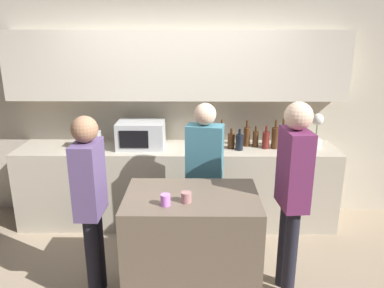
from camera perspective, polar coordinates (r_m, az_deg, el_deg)
The scene contains 19 objects.
back_wall at distance 4.36m, azimuth -2.25°, elevation 8.30°, with size 6.40×0.40×2.70m.
back_counter at distance 4.40m, azimuth -2.26°, elevation -6.26°, with size 3.60×0.62×0.92m.
kitchen_island at distance 3.22m, azimuth -0.05°, elevation -15.42°, with size 1.07×0.71×0.94m.
microwave at distance 4.23m, azimuth -7.78°, elevation 1.43°, with size 0.52×0.39×0.30m.
toaster at distance 4.38m, azimuth -15.55°, elevation 0.67°, with size 0.26×0.16×0.18m.
potted_plant at distance 4.39m, azimuth 18.45°, elevation 1.90°, with size 0.14×0.14×0.40m.
bottle_0 at distance 4.22m, azimuth 4.50°, elevation 1.10°, with size 0.06×0.06×0.32m.
bottle_1 at distance 4.21m, azimuth 6.00°, elevation 0.51°, with size 0.08×0.08×0.23m.
bottle_2 at distance 4.15m, azimuth 7.22°, elevation 0.30°, with size 0.08×0.08×0.24m.
bottle_3 at distance 4.30m, azimuth 8.34°, elevation 1.17°, with size 0.08×0.08×0.30m.
bottle_4 at distance 4.30m, azimuth 9.64°, elevation 0.79°, with size 0.07×0.07×0.24m.
bottle_5 at distance 4.26m, azimuth 11.17°, elevation 0.65°, with size 0.08×0.08×0.26m.
bottle_6 at distance 4.27m, azimuth 12.55°, elevation 0.96°, with size 0.08×0.08×0.33m.
bottle_7 at distance 4.34m, azimuth 13.62°, elevation 1.14°, with size 0.07×0.07×0.33m.
cup_0 at distance 2.83m, azimuth -4.07°, elevation -8.49°, with size 0.07×0.07×0.09m.
cup_1 at distance 2.87m, azimuth -0.88°, elevation -8.10°, with size 0.08×0.08×0.08m.
person_left at distance 3.14m, azimuth 15.11°, elevation -6.02°, with size 0.22×0.36×1.68m.
person_center at distance 3.13m, azimuth -15.25°, elevation -7.46°, with size 0.21×0.34×1.58m.
person_right at distance 3.57m, azimuth 1.92°, elevation -3.92°, with size 0.37×0.25×1.57m.
Camera 1 is at (0.21, -2.64, 2.20)m, focal length 35.00 mm.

